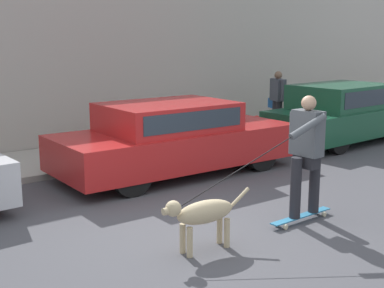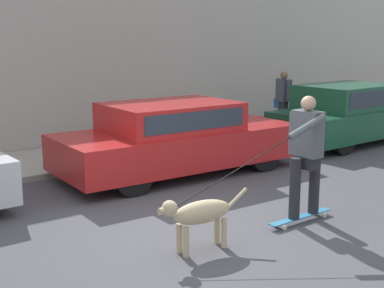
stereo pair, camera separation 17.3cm
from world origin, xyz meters
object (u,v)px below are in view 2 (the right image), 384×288
parked_car_2 (349,114)px  fire_hydrant (261,131)px  parked_car_1 (177,139)px  skateboarder (305,152)px  dog (199,214)px  pedestrian_with_bag (283,99)px

parked_car_2 → fire_hydrant: bearing=159.2°
parked_car_1 → skateboarder: size_ratio=1.69×
dog → skateboarder: 1.80m
parked_car_2 → skateboarder: skateboarder is taller
pedestrian_with_bag → fire_hydrant: pedestrian_with_bag is taller
parked_car_2 → skateboarder: size_ratio=1.52×
parked_car_1 → parked_car_2: parked_car_2 is taller
skateboarder → fire_hydrant: (2.82, 3.84, -0.58)m
skateboarder → pedestrian_with_bag: (4.42, 4.75, -0.05)m
skateboarder → parked_car_1: bearing=-93.1°
pedestrian_with_bag → fire_hydrant: (-1.60, -0.91, -0.53)m
pedestrian_with_bag → fire_hydrant: bearing=-130.3°
parked_car_2 → parked_car_1: bearing=177.8°
parked_car_1 → skateboarder: bearing=-90.4°
parked_car_2 → pedestrian_with_bag: 1.72m
parked_car_1 → skateboarder: skateboarder is taller
parked_car_2 → fire_hydrant: (-2.11, 0.71, -0.28)m
parked_car_2 → skateboarder: 5.85m
dog → skateboarder: skateboarder is taller
dog → parked_car_2: bearing=-151.6°
parked_car_1 → fire_hydrant: (2.74, 0.71, -0.25)m
parked_car_2 → dog: 7.34m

